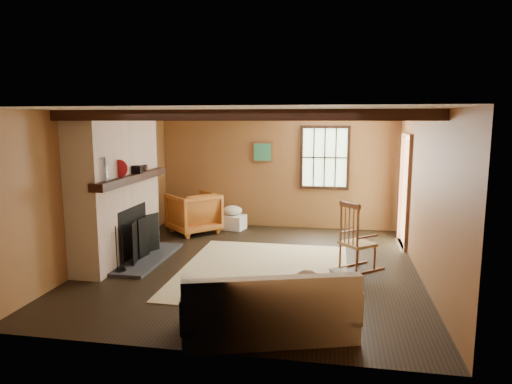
% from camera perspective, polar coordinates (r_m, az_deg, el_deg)
% --- Properties ---
extents(ground, '(5.50, 5.50, 0.00)m').
position_cam_1_polar(ground, '(7.27, -0.36, -9.20)').
color(ground, black).
rests_on(ground, ground).
extents(room_envelope, '(5.02, 5.52, 2.44)m').
position_cam_1_polar(room_envelope, '(7.15, 1.75, 3.89)').
color(room_envelope, brown).
rests_on(room_envelope, ground).
extents(fireplace, '(1.02, 2.30, 2.40)m').
position_cam_1_polar(fireplace, '(7.72, -16.83, -0.08)').
color(fireplace, '#A65B40').
rests_on(fireplace, ground).
extents(rug, '(2.50, 3.00, 0.01)m').
position_cam_1_polar(rug, '(7.05, 0.96, -9.77)').
color(rug, tan).
rests_on(rug, ground).
extents(rocking_chair, '(0.85, 0.81, 1.07)m').
position_cam_1_polar(rocking_chair, '(7.10, 12.37, -6.06)').
color(rocking_chair, tan).
rests_on(rocking_chair, ground).
extents(sofa, '(1.99, 1.31, 0.74)m').
position_cam_1_polar(sofa, '(5.00, 1.66, -14.68)').
color(sofa, silver).
rests_on(sofa, ground).
extents(firewood_pile, '(0.64, 0.12, 0.23)m').
position_cam_1_polar(firewood_pile, '(10.07, -8.77, -3.47)').
color(firewood_pile, brown).
rests_on(firewood_pile, ground).
extents(laundry_basket, '(0.57, 0.48, 0.30)m').
position_cam_1_polar(laundry_basket, '(9.60, -2.94, -3.78)').
color(laundry_basket, white).
rests_on(laundry_basket, ground).
extents(basket_pillow, '(0.44, 0.36, 0.20)m').
position_cam_1_polar(basket_pillow, '(9.55, -2.95, -2.31)').
color(basket_pillow, silver).
rests_on(basket_pillow, laundry_basket).
extents(armchair, '(1.26, 1.26, 0.82)m').
position_cam_1_polar(armchair, '(9.33, -7.81, -2.58)').
color(armchair, '#BF6026').
rests_on(armchair, ground).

